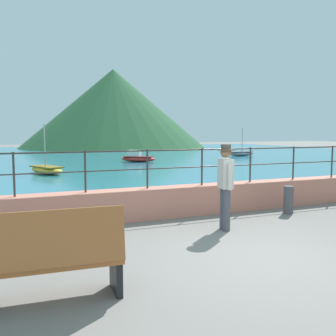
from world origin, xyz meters
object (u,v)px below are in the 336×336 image
Objects in this scene: bench_main at (49,257)px; boat_1 at (241,153)px; person_walking at (225,182)px; boat_5 at (47,169)px; bollard at (288,200)px; boat_3 at (137,158)px.

boat_1 is (16.95, 21.19, -0.29)m from bench_main.
person_walking is 11.91m from boat_5.
boat_3 reaches higher than bollard.
boat_1 is 17.48m from boat_5.
boat_3 is (3.67, 16.70, -0.65)m from person_walking.
bench_main is 0.72× the size of boat_3.
bench_main reaches higher than boat_3.
person_walking is 17.11m from boat_3.
person_walking reaches higher than boat_3.
boat_1 is 9.97m from boat_3.
bollard is (2.25, 0.71, -0.64)m from person_walking.
boat_3 is 7.95m from boat_5.
bench_main is at bearing -111.23° from boat_3.
boat_3 is at bearing -165.88° from boat_1.
boat_5 is at bearing 85.15° from bench_main.
boat_5 reaches higher than bench_main.
bench_main is at bearing -154.78° from bollard.
bench_main is 6.49m from bollard.
boat_1 is at bearing 25.39° from boat_5.
boat_3 is 0.97× the size of boat_5.
boat_1 is 0.96× the size of boat_5.
bench_main is 0.73× the size of boat_1.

